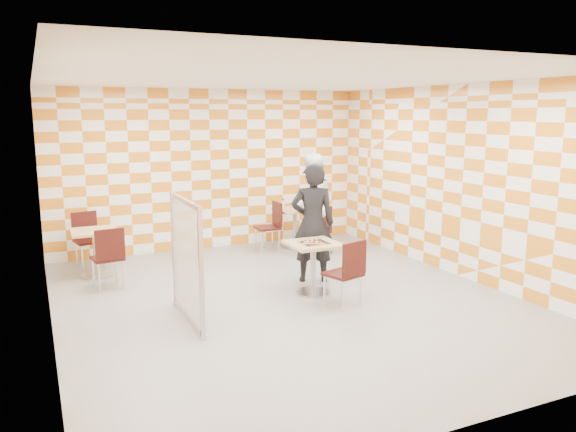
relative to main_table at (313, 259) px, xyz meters
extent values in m
plane|color=gray|center=(-0.46, -0.14, -0.51)|extent=(7.00, 7.00, 0.00)
plane|color=white|center=(-0.46, -0.14, 2.49)|extent=(7.00, 7.00, 0.00)
plane|color=white|center=(-0.46, 3.36, 0.99)|extent=(6.00, 0.00, 6.00)
plane|color=white|center=(-3.46, -0.14, 0.99)|extent=(0.00, 7.00, 7.00)
plane|color=white|center=(2.54, -0.14, 0.99)|extent=(0.00, 7.00, 7.00)
cube|color=tan|center=(0.00, 0.00, 0.22)|extent=(0.70, 0.70, 0.04)
cylinder|color=#A5A5AA|center=(0.00, 0.00, -0.14)|extent=(0.08, 0.08, 0.70)
cylinder|color=#A5A5AA|center=(0.00, 0.00, -0.49)|extent=(0.50, 0.50, 0.03)
cube|color=tan|center=(1.00, 2.71, 0.22)|extent=(0.70, 0.70, 0.04)
cylinder|color=#A5A5AA|center=(1.00, 2.71, -0.14)|extent=(0.08, 0.08, 0.70)
cylinder|color=#A5A5AA|center=(1.00, 2.71, -0.49)|extent=(0.50, 0.50, 0.03)
cube|color=tan|center=(-2.72, 2.21, 0.22)|extent=(0.70, 0.70, 0.04)
cylinder|color=#A5A5AA|center=(-2.72, 2.21, -0.14)|extent=(0.08, 0.08, 0.70)
cylinder|color=#A5A5AA|center=(-2.72, 2.21, -0.49)|extent=(0.50, 0.50, 0.03)
cube|color=#330D0A|center=(0.10, -0.66, -0.06)|extent=(0.52, 0.52, 0.04)
cube|color=#330D0A|center=(0.16, -0.85, 0.19)|extent=(0.41, 0.16, 0.45)
cylinder|color=silver|center=(0.22, -0.45, -0.29)|extent=(0.03, 0.03, 0.43)
cylinder|color=silver|center=(-0.11, -0.54, -0.29)|extent=(0.03, 0.03, 0.43)
cylinder|color=silver|center=(0.32, -0.77, -0.29)|extent=(0.03, 0.03, 0.43)
cylinder|color=silver|center=(-0.01, -0.87, -0.29)|extent=(0.03, 0.03, 0.43)
cube|color=#330D0A|center=(1.12, 2.01, -0.06)|extent=(0.50, 0.50, 0.04)
cube|color=#330D0A|center=(1.08, 1.81, 0.19)|extent=(0.42, 0.13, 0.45)
cylinder|color=silver|center=(1.32, 2.14, -0.29)|extent=(0.03, 0.03, 0.43)
cylinder|color=silver|center=(0.99, 2.21, -0.29)|extent=(0.03, 0.03, 0.43)
cylinder|color=silver|center=(1.25, 1.80, -0.29)|extent=(0.03, 0.03, 0.43)
cylinder|color=silver|center=(0.92, 1.88, -0.29)|extent=(0.03, 0.03, 0.43)
cube|color=#330D0A|center=(0.37, 2.60, -0.06)|extent=(0.43, 0.43, 0.04)
cube|color=#330D0A|center=(0.57, 2.60, 0.19)|extent=(0.05, 0.42, 0.45)
cylinder|color=silver|center=(0.21, 2.78, -0.29)|extent=(0.03, 0.03, 0.43)
cylinder|color=silver|center=(0.20, 2.44, -0.29)|extent=(0.03, 0.03, 0.43)
cylinder|color=silver|center=(0.55, 2.77, -0.29)|extent=(0.03, 0.03, 0.43)
cylinder|color=silver|center=(0.54, 2.43, -0.29)|extent=(0.03, 0.03, 0.43)
cube|color=#330D0A|center=(-2.63, 1.51, -0.06)|extent=(0.48, 0.48, 0.04)
cube|color=#330D0A|center=(-2.60, 1.31, 0.19)|extent=(0.42, 0.10, 0.45)
cylinder|color=silver|center=(-2.49, 1.70, -0.29)|extent=(0.03, 0.03, 0.43)
cylinder|color=silver|center=(-2.83, 1.65, -0.29)|extent=(0.03, 0.03, 0.43)
cylinder|color=silver|center=(-2.44, 1.37, -0.29)|extent=(0.03, 0.03, 0.43)
cylinder|color=silver|center=(-2.78, 1.32, -0.29)|extent=(0.03, 0.03, 0.43)
cube|color=#330D0A|center=(-2.77, 2.80, -0.06)|extent=(0.49, 0.49, 0.04)
cube|color=#330D0A|center=(-2.81, 3.00, 0.19)|extent=(0.42, 0.12, 0.45)
cylinder|color=silver|center=(-2.90, 2.60, -0.29)|extent=(0.03, 0.03, 0.43)
cylinder|color=silver|center=(-2.57, 2.67, -0.29)|extent=(0.03, 0.03, 0.43)
cylinder|color=silver|center=(-2.97, 2.94, -0.29)|extent=(0.03, 0.03, 0.43)
cylinder|color=silver|center=(-2.63, 3.00, -0.29)|extent=(0.03, 0.03, 0.43)
cube|color=white|center=(-1.91, -0.33, 0.29)|extent=(0.02, 1.30, 1.40)
cube|color=#B2B2B7|center=(-1.91, -0.33, 1.01)|extent=(0.05, 1.30, 0.05)
cube|color=#B2B2B7|center=(-1.91, -0.33, -0.43)|extent=(0.05, 1.30, 0.05)
cube|color=#B2B2B7|center=(-1.91, -0.98, 0.29)|extent=(0.05, 0.05, 1.50)
cylinder|color=#B2B2B7|center=(-1.91, -0.98, -0.48)|extent=(0.08, 0.08, 0.05)
cube|color=#B2B2B7|center=(-1.91, 0.32, 0.29)|extent=(0.05, 0.05, 1.50)
cylinder|color=#B2B2B7|center=(-1.91, 0.32, -0.48)|extent=(0.08, 0.08, 0.05)
imported|color=black|center=(0.28, 0.56, 0.40)|extent=(0.78, 0.67, 1.82)
imported|color=white|center=(1.01, 2.05, 0.41)|extent=(1.06, 0.93, 1.84)
cube|color=silver|center=(0.00, -0.02, 0.24)|extent=(0.38, 0.34, 0.01)
cone|color=tan|center=(0.00, -0.02, 0.26)|extent=(0.40, 0.40, 0.02)
cone|color=#F2D88C|center=(0.00, 0.00, 0.27)|extent=(0.33, 0.33, 0.01)
cylinder|color=maroon|center=(-0.06, -0.12, 0.28)|extent=(0.04, 0.04, 0.01)
cylinder|color=maroon|center=(0.05, -0.11, 0.28)|extent=(0.04, 0.04, 0.01)
cylinder|color=maroon|center=(0.00, -0.04, 0.28)|extent=(0.04, 0.04, 0.01)
cylinder|color=maroon|center=(-0.05, 0.01, 0.28)|extent=(0.04, 0.04, 0.01)
cylinder|color=maroon|center=(0.06, -0.01, 0.28)|extent=(0.04, 0.04, 0.01)
torus|color=black|center=(0.05, -0.05, 0.28)|extent=(0.03, 0.03, 0.01)
torus|color=black|center=(-0.02, -0.08, 0.28)|extent=(0.03, 0.03, 0.01)
torus|color=black|center=(0.02, 0.02, 0.28)|extent=(0.03, 0.03, 0.01)
torus|color=black|center=(-0.07, -0.04, 0.28)|extent=(0.03, 0.03, 0.01)
cylinder|color=white|center=(0.79, 2.81, 0.32)|extent=(0.06, 0.06, 0.16)
cylinder|color=red|center=(0.79, 2.81, 0.42)|extent=(0.04, 0.04, 0.04)
cylinder|color=black|center=(1.12, 2.80, 0.34)|extent=(0.07, 0.07, 0.20)
cylinder|color=red|center=(1.12, 2.80, 0.46)|extent=(0.03, 0.03, 0.03)
camera|label=1|loc=(-3.55, -6.88, 2.03)|focal=35.00mm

